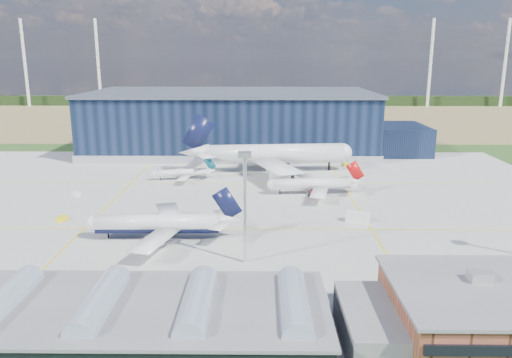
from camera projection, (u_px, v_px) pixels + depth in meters
name	position (u px, v px, depth m)	size (l,w,h in m)	color
ground	(211.00, 216.00, 131.43)	(600.00, 600.00, 0.00)	#23491B
apron	(215.00, 205.00, 141.14)	(220.00, 160.00, 0.08)	#A7A7A2
farmland	(242.00, 117.00, 344.93)	(600.00, 220.00, 0.01)	olive
treeline	(246.00, 101.00, 421.61)	(600.00, 8.00, 8.00)	black
horizon_dressing	(14.00, 64.00, 410.91)	(440.20, 18.00, 70.00)	white
hangar	(238.00, 124.00, 220.61)	(145.00, 62.00, 26.10)	black
glass_concourse	(126.00, 321.00, 72.39)	(78.00, 23.00, 8.60)	black
light_mast_center	(245.00, 190.00, 98.50)	(2.60, 2.60, 23.00)	silver
airliner_navy	(157.00, 214.00, 114.00)	(36.63, 35.84, 11.95)	silver
airliner_red	(311.00, 178.00, 151.28)	(30.59, 29.92, 9.97)	silver
airliner_widebody	(276.00, 144.00, 179.57)	(63.17, 61.79, 20.60)	silver
airliner_regional	(181.00, 169.00, 169.52)	(22.54, 22.05, 7.35)	silver
gse_tug_a	(58.00, 295.00, 86.87)	(1.93, 3.16, 1.32)	yellow
gse_tug_b	(62.00, 219.00, 127.53)	(1.95, 2.93, 1.27)	yellow
gse_van_a	(358.00, 217.00, 126.55)	(2.56, 5.86, 2.56)	silver
gse_cart_a	(167.00, 221.00, 125.94)	(1.84, 2.76, 1.20)	silver
gse_van_b	(308.00, 186.00, 158.24)	(2.00, 4.36, 2.00)	silver
gse_tug_c	(346.00, 164.00, 190.96)	(1.86, 2.97, 1.30)	yellow
gse_cart_b	(75.00, 194.00, 149.88)	(1.98, 2.97, 1.29)	silver
car_a	(441.00, 269.00, 97.60)	(1.52, 3.79, 1.29)	#99999E
car_b	(484.00, 293.00, 87.58)	(1.28, 3.67, 1.21)	#99999E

